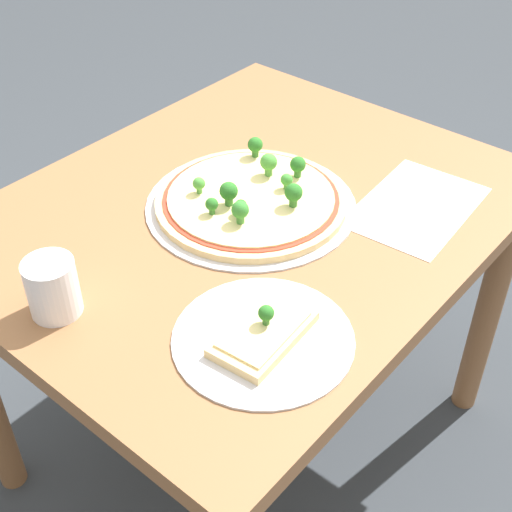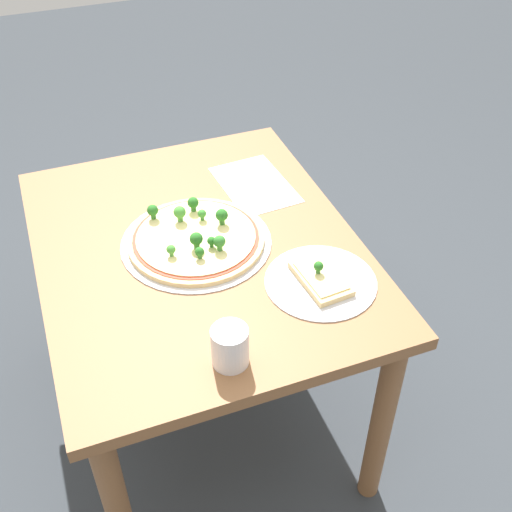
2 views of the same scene
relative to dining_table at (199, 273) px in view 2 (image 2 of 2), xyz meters
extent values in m
plane|color=#33383D|center=(0.00, 0.00, -0.60)|extent=(8.00, 8.00, 0.00)
cube|color=brown|center=(0.00, 0.00, 0.08)|extent=(1.02, 0.83, 0.04)
cylinder|color=brown|center=(-0.45, -0.35, -0.27)|extent=(0.06, 0.06, 0.67)
cylinder|color=brown|center=(0.45, -0.35, -0.27)|extent=(0.06, 0.06, 0.67)
cylinder|color=brown|center=(-0.45, 0.35, -0.27)|extent=(0.06, 0.06, 0.67)
cylinder|color=brown|center=(0.45, 0.35, -0.27)|extent=(0.06, 0.06, 0.67)
cylinder|color=silver|center=(0.01, 0.00, 0.10)|extent=(0.40, 0.40, 0.00)
cylinder|color=#E5C17F|center=(0.01, 0.00, 0.11)|extent=(0.36, 0.36, 0.01)
cylinder|color=#B73823|center=(0.01, 0.00, 0.12)|extent=(0.33, 0.33, 0.00)
cylinder|color=#F4DB8E|center=(0.01, 0.00, 0.12)|extent=(0.32, 0.32, 0.00)
sphere|color=#286B23|center=(0.12, 0.09, 0.15)|extent=(0.03, 0.03, 0.03)
cylinder|color=#37742D|center=(0.12, 0.09, 0.13)|extent=(0.01, 0.01, 0.01)
sphere|color=#286B23|center=(-0.05, -0.03, 0.15)|extent=(0.02, 0.02, 0.02)
cylinder|color=#37742D|center=(-0.05, -0.03, 0.13)|extent=(0.01, 0.01, 0.01)
sphere|color=#479338|center=(-0.05, 0.08, 0.15)|extent=(0.02, 0.02, 0.02)
cylinder|color=#51973E|center=(-0.05, 0.08, 0.13)|extent=(0.01, 0.01, 0.01)
sphere|color=#286B23|center=(-0.04, 0.01, 0.16)|extent=(0.03, 0.03, 0.03)
cylinder|color=#37742D|center=(-0.04, 0.01, 0.13)|extent=(0.02, 0.02, 0.02)
sphere|color=#286B23|center=(0.12, -0.03, 0.15)|extent=(0.03, 0.03, 0.03)
cylinder|color=#37742D|center=(0.12, -0.03, 0.13)|extent=(0.01, 0.01, 0.01)
sphere|color=#286B23|center=(0.03, -0.08, 0.16)|extent=(0.03, 0.03, 0.03)
cylinder|color=#37742D|center=(0.03, -0.08, 0.13)|extent=(0.02, 0.02, 0.02)
sphere|color=#479338|center=(0.08, 0.02, 0.16)|extent=(0.03, 0.03, 0.03)
cylinder|color=#51973E|center=(0.08, 0.02, 0.13)|extent=(0.02, 0.02, 0.02)
sphere|color=#286B23|center=(-0.08, 0.02, 0.15)|extent=(0.02, 0.02, 0.02)
cylinder|color=#37742D|center=(-0.08, 0.02, 0.13)|extent=(0.01, 0.01, 0.01)
sphere|color=#3D8933|center=(0.07, -0.04, 0.15)|extent=(0.02, 0.02, 0.02)
cylinder|color=#488E3A|center=(0.07, -0.04, 0.13)|extent=(0.01, 0.01, 0.01)
sphere|color=#337A2D|center=(-0.07, -0.04, 0.15)|extent=(0.03, 0.03, 0.03)
cylinder|color=#3F8136|center=(-0.07, -0.04, 0.13)|extent=(0.01, 0.01, 0.01)
cylinder|color=silver|center=(-0.25, -0.24, 0.10)|extent=(0.28, 0.28, 0.00)
cube|color=#E5C17F|center=(-0.25, -0.24, 0.11)|extent=(0.17, 0.11, 0.02)
cube|color=#F4DB8E|center=(-0.25, -0.24, 0.12)|extent=(0.15, 0.09, 0.00)
sphere|color=#286B23|center=(-0.24, -0.24, 0.15)|extent=(0.02, 0.02, 0.02)
cylinder|color=#37742D|center=(-0.24, -0.24, 0.13)|extent=(0.01, 0.01, 0.01)
cylinder|color=white|center=(-0.41, 0.05, 0.15)|extent=(0.08, 0.08, 0.10)
cube|color=white|center=(0.21, -0.24, 0.10)|extent=(0.29, 0.21, 0.00)
camera|label=1|loc=(-0.84, -0.72, 0.88)|focal=50.00mm
camera|label=2|loc=(-1.28, 0.32, 1.18)|focal=45.00mm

